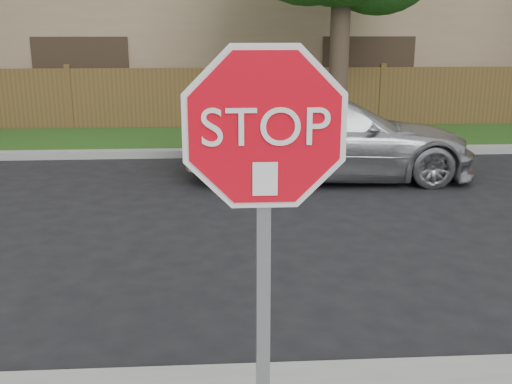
{
  "coord_description": "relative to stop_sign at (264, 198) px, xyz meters",
  "views": [
    {
      "loc": [
        -0.27,
        -4.05,
        2.56
      ],
      "look_at": [
        -0.07,
        -0.9,
        1.7
      ],
      "focal_mm": 42.0,
      "sensor_mm": 36.0,
      "label": 1
    }
  ],
  "objects": [
    {
      "name": "ground",
      "position": [
        0.07,
        1.48,
        -1.83
      ],
      "size": [
        90.0,
        90.0,
        0.0
      ],
      "primitive_type": "plane",
      "color": "black",
      "rests_on": "ground"
    },
    {
      "name": "far_curb",
      "position": [
        0.07,
        9.63,
        -1.75
      ],
      "size": [
        70.0,
        0.3,
        0.15
      ],
      "primitive_type": "cube",
      "color": "gray",
      "rests_on": "ground"
    },
    {
      "name": "grass_strip",
      "position": [
        0.07,
        11.28,
        -1.77
      ],
      "size": [
        70.0,
        3.0,
        0.12
      ],
      "primitive_type": "cube",
      "color": "#1E4714",
      "rests_on": "ground"
    },
    {
      "name": "fence",
      "position": [
        0.07,
        12.88,
        -1.03
      ],
      "size": [
        70.0,
        0.12,
        1.6
      ],
      "primitive_type": "cube",
      "color": "brown",
      "rests_on": "ground"
    },
    {
      "name": "stop_sign",
      "position": [
        0.0,
        0.0,
        0.0
      ],
      "size": [
        1.01,
        0.13,
        2.55
      ],
      "color": "gray",
      "rests_on": "sidewalk_near"
    },
    {
      "name": "sedan_right",
      "position": [
        1.74,
        7.68,
        -1.1
      ],
      "size": [
        5.03,
        2.06,
        1.46
      ],
      "primitive_type": "imported",
      "rotation": [
        0.0,
        0.0,
        1.57
      ],
      "color": "#B4B7BB",
      "rests_on": "ground"
    }
  ]
}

